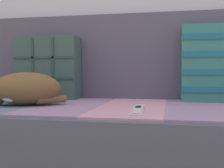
{
  "coord_description": "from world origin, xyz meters",
  "views": [
    {
      "loc": [
        0.16,
        -1.21,
        0.56
      ],
      "look_at": [
        -0.09,
        0.03,
        0.51
      ],
      "focal_mm": 45.0,
      "sensor_mm": 36.0,
      "label": 1
    }
  ],
  "objects_px": {
    "throw_pillow_striped": "(219,64)",
    "sleeping_cat": "(23,89)",
    "throw_pillow_quilted": "(48,68)",
    "game_remote_near": "(138,109)",
    "couch": "(134,148)"
  },
  "relations": [
    {
      "from": "throw_pillow_striped",
      "to": "sleeping_cat",
      "type": "distance_m",
      "value": 0.99
    },
    {
      "from": "throw_pillow_quilted",
      "to": "sleeping_cat",
      "type": "distance_m",
      "value": 0.37
    },
    {
      "from": "throw_pillow_striped",
      "to": "sleeping_cat",
      "type": "bearing_deg",
      "value": -159.14
    },
    {
      "from": "game_remote_near",
      "to": "throw_pillow_striped",
      "type": "bearing_deg",
      "value": 51.22
    },
    {
      "from": "couch",
      "to": "sleeping_cat",
      "type": "bearing_deg",
      "value": -166.38
    },
    {
      "from": "couch",
      "to": "game_remote_near",
      "type": "height_order",
      "value": "game_remote_near"
    },
    {
      "from": "throw_pillow_quilted",
      "to": "throw_pillow_striped",
      "type": "height_order",
      "value": "throw_pillow_striped"
    },
    {
      "from": "sleeping_cat",
      "to": "game_remote_near",
      "type": "relative_size",
      "value": 1.83
    },
    {
      "from": "couch",
      "to": "game_remote_near",
      "type": "xyz_separation_m",
      "value": [
        0.05,
        -0.23,
        0.22
      ]
    },
    {
      "from": "throw_pillow_quilted",
      "to": "sleeping_cat",
      "type": "bearing_deg",
      "value": -84.53
    },
    {
      "from": "couch",
      "to": "throw_pillow_quilted",
      "type": "height_order",
      "value": "throw_pillow_quilted"
    },
    {
      "from": "game_remote_near",
      "to": "sleeping_cat",
      "type": "bearing_deg",
      "value": 168.71
    },
    {
      "from": "throw_pillow_quilted",
      "to": "sleeping_cat",
      "type": "relative_size",
      "value": 1.02
    },
    {
      "from": "sleeping_cat",
      "to": "throw_pillow_striped",
      "type": "bearing_deg",
      "value": 20.86
    },
    {
      "from": "couch",
      "to": "throw_pillow_quilted",
      "type": "bearing_deg",
      "value": 156.94
    }
  ]
}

